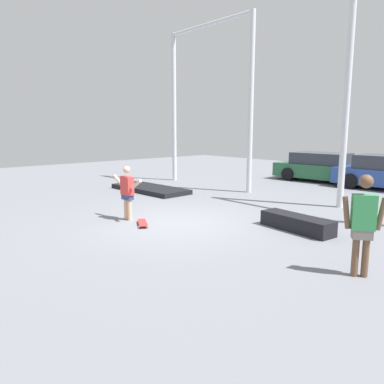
% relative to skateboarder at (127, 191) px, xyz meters
% --- Properties ---
extents(ground_plane, '(36.00, 36.00, 0.00)m').
position_rel_skateboarder_xyz_m(ground_plane, '(1.16, 0.72, -0.81)').
color(ground_plane, slate).
extents(skateboarder, '(1.33, 0.20, 1.48)m').
position_rel_skateboarder_xyz_m(skateboarder, '(0.00, 0.00, 0.00)').
color(skateboarder, '#DBAD89').
rests_on(skateboarder, ground_plane).
extents(skateboard, '(0.79, 0.57, 0.08)m').
position_rel_skateboarder_xyz_m(skateboard, '(0.75, -0.03, -0.75)').
color(skateboard, red).
rests_on(skateboard, ground_plane).
extents(grind_box, '(1.94, 0.74, 0.37)m').
position_rel_skateboarder_xyz_m(grind_box, '(3.68, 2.51, -0.62)').
color(grind_box, black).
rests_on(grind_box, ground_plane).
extents(manual_pad, '(3.52, 1.53, 0.18)m').
position_rel_skateboarder_xyz_m(manual_pad, '(-3.48, 3.18, -0.72)').
color(manual_pad, black).
rests_on(manual_pad, ground_plane).
extents(canopy_support_left, '(4.82, 0.20, 6.73)m').
position_rel_skateboarder_xyz_m(canopy_support_left, '(-3.01, 5.93, 3.15)').
color(canopy_support_left, silver).
rests_on(canopy_support_left, ground_plane).
extents(parked_car_green, '(4.55, 2.20, 1.34)m').
position_rel_skateboarder_xyz_m(parked_car_green, '(-0.38, 10.89, -0.16)').
color(parked_car_green, '#28603D').
rests_on(parked_car_green, ground_plane).
extents(bystander, '(0.61, 0.49, 1.74)m').
position_rel_skateboarder_xyz_m(bystander, '(6.02, 0.81, 0.16)').
color(bystander, brown).
rests_on(bystander, ground_plane).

